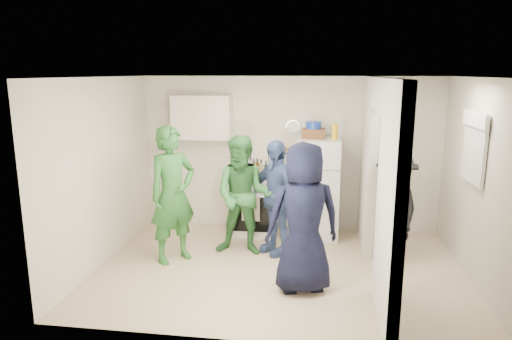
{
  "coord_description": "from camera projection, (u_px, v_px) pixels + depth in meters",
  "views": [
    {
      "loc": [
        0.48,
        -5.63,
        2.56
      ],
      "look_at": [
        -0.37,
        0.4,
        1.25
      ],
      "focal_mm": 32.0,
      "sensor_mm": 36.0,
      "label": 1
    }
  ],
  "objects": [
    {
      "name": "bottle_f",
      "position": [
        266.0,
        168.0,
        7.23
      ],
      "size": [
        0.06,
        0.06,
        0.26
      ],
      "primitive_type": "cylinder",
      "color": "#1D3F17",
      "rests_on": "stove"
    },
    {
      "name": "wall_left",
      "position": [
        102.0,
        172.0,
        6.12
      ],
      "size": [
        0.0,
        3.4,
        3.4
      ],
      "primitive_type": "plane",
      "rotation": [
        1.57,
        0.0,
        1.57
      ],
      "color": "silver",
      "rests_on": "floor"
    },
    {
      "name": "stove",
      "position": [
        254.0,
        205.0,
        7.36
      ],
      "size": [
        0.78,
        0.65,
        0.93
      ],
      "primitive_type": "cube",
      "color": "white",
      "rests_on": "floor"
    },
    {
      "name": "bottle_c",
      "position": [
        251.0,
        165.0,
        7.37
      ],
      "size": [
        0.06,
        0.06,
        0.31
      ],
      "primitive_type": "cylinder",
      "color": "#A2AAB0",
      "rests_on": "stove"
    },
    {
      "name": "person_nook",
      "position": [
        395.0,
        207.0,
        6.16
      ],
      "size": [
        0.78,
        1.1,
        1.55
      ],
      "primitive_type": "imported",
      "rotation": [
        0.0,
        0.0,
        -1.35
      ],
      "color": "black",
      "rests_on": "floor"
    },
    {
      "name": "floor",
      "position": [
        279.0,
        269.0,
        6.05
      ],
      "size": [
        4.8,
        4.8,
        0.0
      ],
      "primitive_type": "plane",
      "color": "#BFB086",
      "rests_on": "ground"
    },
    {
      "name": "wicker_basket",
      "position": [
        313.0,
        134.0,
        7.0
      ],
      "size": [
        0.35,
        0.25,
        0.15
      ],
      "primitive_type": "cube",
      "color": "brown",
      "rests_on": "fridge"
    },
    {
      "name": "yellow_cup_stack_stove",
      "position": [
        244.0,
        172.0,
        7.03
      ],
      "size": [
        0.09,
        0.09,
        0.25
      ],
      "primitive_type": "cylinder",
      "color": "yellow",
      "rests_on": "stove"
    },
    {
      "name": "bottle_h",
      "position": [
        235.0,
        168.0,
        7.15
      ],
      "size": [
        0.06,
        0.06,
        0.31
      ],
      "primitive_type": "cylinder",
      "color": "#A5A7B1",
      "rests_on": "stove"
    },
    {
      "name": "person_navy",
      "position": [
        303.0,
        218.0,
        5.31
      ],
      "size": [
        1.0,
        0.79,
        1.8
      ],
      "primitive_type": "imported",
      "rotation": [
        0.0,
        0.0,
        -2.86
      ],
      "color": "black",
      "rests_on": "floor"
    },
    {
      "name": "partition_pier_back",
      "position": [
        368.0,
        163.0,
        6.69
      ],
      "size": [
        0.12,
        1.2,
        2.5
      ],
      "primitive_type": "cube",
      "color": "silver",
      "rests_on": "floor"
    },
    {
      "name": "nook_window",
      "position": [
        476.0,
        148.0,
        5.58
      ],
      "size": [
        0.03,
        0.7,
        0.8
      ],
      "primitive_type": "cube",
      "color": "black",
      "rests_on": "wall_right"
    },
    {
      "name": "upper_cabinet",
      "position": [
        202.0,
        117.0,
        7.33
      ],
      "size": [
        0.95,
        0.34,
        0.7
      ],
      "primitive_type": "cube",
      "color": "silver",
      "rests_on": "wall_back"
    },
    {
      "name": "bottle_e",
      "position": [
        261.0,
        167.0,
        7.41
      ],
      "size": [
        0.07,
        0.07,
        0.24
      ],
      "primitive_type": "cylinder",
      "color": "#A5B3B7",
      "rests_on": "stove"
    },
    {
      "name": "wall_right",
      "position": [
        480.0,
        184.0,
        5.47
      ],
      "size": [
        0.0,
        3.4,
        3.4
      ],
      "primitive_type": "plane",
      "rotation": [
        1.57,
        0.0,
        -1.57
      ],
      "color": "silver",
      "rests_on": "floor"
    },
    {
      "name": "wall_back",
      "position": [
        289.0,
        154.0,
        7.44
      ],
      "size": [
        4.8,
        0.0,
        4.8
      ],
      "primitive_type": "plane",
      "rotation": [
        1.57,
        0.0,
        0.0
      ],
      "color": "silver",
      "rests_on": "floor"
    },
    {
      "name": "bottle_b",
      "position": [
        243.0,
        169.0,
        7.18
      ],
      "size": [
        0.06,
        0.06,
        0.26
      ],
      "primitive_type": "cylinder",
      "color": "#174521",
      "rests_on": "stove"
    },
    {
      "name": "ceiling",
      "position": [
        281.0,
        77.0,
        5.53
      ],
      "size": [
        4.8,
        4.8,
        0.0
      ],
      "primitive_type": "plane",
      "rotation": [
        3.14,
        0.0,
        0.0
      ],
      "color": "white",
      "rests_on": "wall_back"
    },
    {
      "name": "partition_pier_front",
      "position": [
        390.0,
        206.0,
        4.56
      ],
      "size": [
        0.12,
        1.2,
        2.5
      ],
      "primitive_type": "cube",
      "color": "silver",
      "rests_on": "floor"
    },
    {
      "name": "bottle_d",
      "position": [
        254.0,
        168.0,
        7.19
      ],
      "size": [
        0.07,
        0.07,
        0.29
      ],
      "primitive_type": "cylinder",
      "color": "#553A0E",
      "rests_on": "stove"
    },
    {
      "name": "partition_header",
      "position": [
        382.0,
        94.0,
        5.41
      ],
      "size": [
        0.12,
        1.0,
        0.4
      ],
      "primitive_type": "cube",
      "color": "silver",
      "rests_on": "partition_pier_back"
    },
    {
      "name": "blue_bowl",
      "position": [
        313.0,
        125.0,
        6.98
      ],
      "size": [
        0.24,
        0.24,
        0.11
      ],
      "primitive_type": "cylinder",
      "color": "navy",
      "rests_on": "wicker_basket"
    },
    {
      "name": "wall_front",
      "position": [
        264.0,
        219.0,
        4.15
      ],
      "size": [
        4.8,
        0.0,
        4.8
      ],
      "primitive_type": "plane",
      "rotation": [
        -1.57,
        0.0,
        0.0
      ],
      "color": "silver",
      "rests_on": "floor"
    },
    {
      "name": "person_denim",
      "position": [
        276.0,
        197.0,
        6.45
      ],
      "size": [
        0.97,
        0.97,
        1.64
      ],
      "primitive_type": "imported",
      "rotation": [
        0.0,
        0.0,
        -0.79
      ],
      "color": "#364F77",
      "rests_on": "floor"
    },
    {
      "name": "wall_clock",
      "position": [
        293.0,
        127.0,
        7.32
      ],
      "size": [
        0.22,
        0.02,
        0.22
      ],
      "primitive_type": "cylinder",
      "rotation": [
        1.57,
        0.0,
        0.0
      ],
      "color": "white",
      "rests_on": "wall_back"
    },
    {
      "name": "fridge",
      "position": [
        318.0,
        188.0,
        7.12
      ],
      "size": [
        0.64,
        0.62,
        1.56
      ],
      "primitive_type": "cube",
      "color": "white",
      "rests_on": "floor"
    },
    {
      "name": "spice_shelf",
      "position": [
        289.0,
        149.0,
        7.37
      ],
      "size": [
        0.35,
        0.08,
        0.03
      ],
      "primitive_type": "cube",
      "color": "olive",
      "rests_on": "wall_back"
    },
    {
      "name": "bottle_a",
      "position": [
        237.0,
        166.0,
        7.39
      ],
      "size": [
        0.06,
        0.06,
        0.27
      ],
      "primitive_type": "cylinder",
      "color": "#593611",
      "rests_on": "stove"
    },
    {
      "name": "nook_window_frame",
      "position": [
        474.0,
        148.0,
        5.58
      ],
      "size": [
        0.04,
        0.76,
        0.86
      ],
      "primitive_type": "cube",
      "color": "white",
      "rests_on": "wall_right"
    },
    {
      "name": "bottle_g",
      "position": [
        270.0,
        168.0,
        7.32
      ],
      "size": [
        0.06,
        0.06,
        0.25
      ],
      "primitive_type": "cylinder",
      "color": "olive",
      "rests_on": "stove"
    },
    {
      "name": "person_green_left",
      "position": [
        173.0,
        195.0,
        6.17
      ],
      "size": [
        0.79,
        0.81,
        1.87
      ],
      "primitive_type": "imported",
      "rotation": [
        0.0,
        0.0,
        0.84
      ],
      "color": "#2A692D",
      "rests_on": "floor"
    },
    {
      "name": "nook_valance",
      "position": [
        475.0,
        119.0,
        5.51
      ],
      "size": [
        0.04,
        0.82,
        0.18
      ],
      "primitive_type": "cube",
      "color": "white",
      "rests_on": "wall_right"
    },
    {
      "name": "bottle_i",
      "position": [
        257.0,
        167.0,
        7.32
      ],
      "size": [
        0.07,
        0.07,
        0.27
      ],
      "primitive_type": "cylinder",
      "color": "#523A0E",
      "rests_on": "stove"
    },
    {
      "name": "yellow_cup_stack_top",
      "position": [
        335.0,
        132.0,
        6.81
      ],
      "size": [
        0.09,
        0.09,
        0.25
      ],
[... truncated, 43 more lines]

